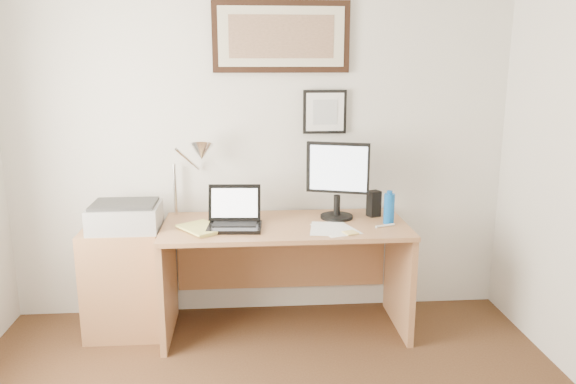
{
  "coord_description": "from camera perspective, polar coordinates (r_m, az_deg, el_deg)",
  "views": [
    {
      "loc": [
        -0.1,
        -1.89,
        1.8
      ],
      "look_at": [
        0.15,
        1.43,
        1.01
      ],
      "focal_mm": 35.0,
      "sensor_mm": 36.0,
      "label": 1
    }
  ],
  "objects": [
    {
      "name": "laptop",
      "position": [
        3.62,
        -5.44,
        -2.67
      ],
      "size": [
        0.36,
        0.32,
        0.26
      ],
      "color": "black",
      "rests_on": "desk"
    },
    {
      "name": "paper_sheet_a",
      "position": [
        3.59,
        4.87,
        -3.74
      ],
      "size": [
        0.31,
        0.37,
        0.0
      ],
      "primitive_type": "cube",
      "rotation": [
        0.0,
        0.0,
        0.32
      ],
      "color": "white",
      "rests_on": "desk"
    },
    {
      "name": "picture_large",
      "position": [
        3.87,
        -0.69,
        15.5
      ],
      "size": [
        0.92,
        0.04,
        0.47
      ],
      "color": "black",
      "rests_on": "wall_back"
    },
    {
      "name": "marker_pen",
      "position": [
        3.68,
        9.84,
        -3.39
      ],
      "size": [
        0.14,
        0.06,
        0.02
      ],
      "primitive_type": "cylinder",
      "rotation": [
        0.0,
        1.57,
        0.35
      ],
      "color": "white",
      "rests_on": "desk"
    },
    {
      "name": "wall_back",
      "position": [
        3.93,
        -2.88,
        5.22
      ],
      "size": [
        3.5,
        0.02,
        2.5
      ],
      "primitive_type": "cube",
      "color": "silver",
      "rests_on": "ground"
    },
    {
      "name": "lcd_monitor",
      "position": [
        3.76,
        5.07,
        1.57
      ],
      "size": [
        0.41,
        0.22,
        0.52
      ],
      "color": "black",
      "rests_on": "desk"
    },
    {
      "name": "paper_sheet_b",
      "position": [
        3.58,
        4.03,
        -3.73
      ],
      "size": [
        0.26,
        0.33,
        0.0
      ],
      "primitive_type": "cube",
      "rotation": [
        0.0,
        0.0,
        -0.16
      ],
      "color": "white",
      "rests_on": "desk"
    },
    {
      "name": "speaker",
      "position": [
        3.89,
        8.71,
        -1.17
      ],
      "size": [
        0.1,
        0.1,
        0.18
      ],
      "primitive_type": "cube",
      "rotation": [
        0.0,
        0.0,
        0.4
      ],
      "color": "black",
      "rests_on": "desk"
    },
    {
      "name": "side_cabinet",
      "position": [
        3.93,
        -16.27,
        -8.67
      ],
      "size": [
        0.5,
        0.4,
        0.73
      ],
      "primitive_type": "cube",
      "color": "#9B6741",
      "rests_on": "floor"
    },
    {
      "name": "sticky_pad",
      "position": [
        3.5,
        6.38,
        -4.12
      ],
      "size": [
        0.1,
        0.1,
        0.01
      ],
      "primitive_type": "cube",
      "rotation": [
        0.0,
        0.0,
        0.35
      ],
      "color": "#E9CC6E",
      "rests_on": "desk"
    },
    {
      "name": "desk_lamp",
      "position": [
        3.76,
        -9.03,
        3.75
      ],
      "size": [
        0.29,
        0.27,
        0.53
      ],
      "color": "silver",
      "rests_on": "desk"
    },
    {
      "name": "book",
      "position": [
        3.54,
        -10.24,
        -4.0
      ],
      "size": [
        0.35,
        0.37,
        0.02
      ],
      "primitive_type": "imported",
      "rotation": [
        0.0,
        0.0,
        0.62
      ],
      "color": "#CDC960",
      "rests_on": "desk"
    },
    {
      "name": "water_bottle",
      "position": [
        3.73,
        10.23,
        -1.67
      ],
      "size": [
        0.07,
        0.07,
        0.2
      ],
      "primitive_type": "cylinder",
      "color": "#0C51A6",
      "rests_on": "desk"
    },
    {
      "name": "desk",
      "position": [
        3.84,
        -0.38,
        -6.29
      ],
      "size": [
        1.6,
        0.7,
        0.75
      ],
      "color": "#9B6741",
      "rests_on": "floor"
    },
    {
      "name": "bottle_cap",
      "position": [
        3.71,
        10.3,
        -0.03
      ],
      "size": [
        0.04,
        0.04,
        0.02
      ],
      "primitive_type": "cylinder",
      "color": "#0C51A6",
      "rests_on": "water_bottle"
    },
    {
      "name": "printer",
      "position": [
        3.76,
        -16.22,
        -2.38
      ],
      "size": [
        0.44,
        0.34,
        0.18
      ],
      "color": "#A0A0A2",
      "rests_on": "side_cabinet"
    },
    {
      "name": "picture_small",
      "position": [
        3.92,
        3.76,
        8.13
      ],
      "size": [
        0.3,
        0.03,
        0.3
      ],
      "color": "black",
      "rests_on": "wall_back"
    }
  ]
}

